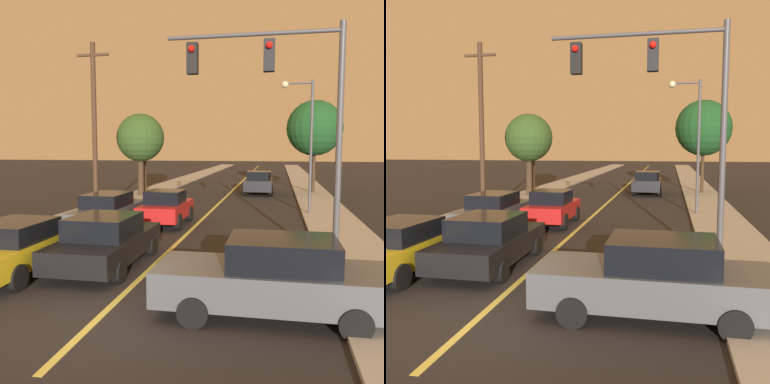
% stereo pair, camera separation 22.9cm
% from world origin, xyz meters
% --- Properties ---
extents(ground_plane, '(200.00, 200.00, 0.00)m').
position_xyz_m(ground_plane, '(0.00, 0.00, 0.00)').
color(ground_plane, black).
extents(road_surface, '(9.62, 80.00, 0.01)m').
position_xyz_m(road_surface, '(0.00, 36.00, 0.01)').
color(road_surface, black).
rests_on(road_surface, ground).
extents(sidewalk_left, '(2.50, 80.00, 0.12)m').
position_xyz_m(sidewalk_left, '(-6.06, 36.00, 0.06)').
color(sidewalk_left, '#9E998E').
rests_on(sidewalk_left, ground).
extents(sidewalk_right, '(2.50, 80.00, 0.12)m').
position_xyz_m(sidewalk_right, '(6.06, 36.00, 0.06)').
color(sidewalk_right, '#9E998E').
rests_on(sidewalk_right, ground).
extents(car_near_lane_front, '(2.07, 4.70, 1.53)m').
position_xyz_m(car_near_lane_front, '(-1.35, 3.97, 0.77)').
color(car_near_lane_front, black).
rests_on(car_near_lane_front, ground).
extents(car_near_lane_second, '(1.89, 3.82, 1.57)m').
position_xyz_m(car_near_lane_second, '(-1.35, 10.80, 0.80)').
color(car_near_lane_second, red).
rests_on(car_near_lane_second, ground).
extents(car_outer_lane_front, '(1.95, 4.74, 1.48)m').
position_xyz_m(car_outer_lane_front, '(-3.46, 2.89, 0.76)').
color(car_outer_lane_front, gold).
rests_on(car_outer_lane_front, ground).
extents(car_outer_lane_second, '(1.88, 5.10, 1.57)m').
position_xyz_m(car_outer_lane_second, '(-3.46, 9.32, 0.79)').
color(car_outer_lane_second, '#474C51').
rests_on(car_outer_lane_second, ground).
extents(car_far_oncoming, '(2.08, 4.44, 1.69)m').
position_xyz_m(car_far_oncoming, '(2.17, 24.52, 0.86)').
color(car_far_oncoming, black).
rests_on(car_far_oncoming, ground).
extents(car_crossing_right, '(4.82, 2.03, 1.65)m').
position_xyz_m(car_crossing_right, '(3.51, 1.15, 0.82)').
color(car_crossing_right, '#474C51').
rests_on(car_crossing_right, ground).
extents(traffic_signal_mast, '(5.06, 0.42, 6.83)m').
position_xyz_m(traffic_signal_mast, '(3.66, 5.14, 4.99)').
color(traffic_signal_mast, '#47474C').
rests_on(traffic_signal_mast, ground).
extents(streetlamp_right, '(1.61, 0.36, 6.71)m').
position_xyz_m(streetlamp_right, '(4.79, 14.93, 4.44)').
color(streetlamp_right, '#47474C').
rests_on(streetlamp_right, ground).
extents(utility_pole_left, '(1.60, 0.24, 8.43)m').
position_xyz_m(utility_pole_left, '(-5.41, 12.42, 4.50)').
color(utility_pole_left, '#422D1E').
rests_on(utility_pole_left, ground).
extents(tree_left_near, '(3.33, 3.33, 5.69)m').
position_xyz_m(tree_left_near, '(-5.92, 21.18, 4.11)').
color(tree_left_near, '#3D2B1C').
rests_on(tree_left_near, ground).
extents(tree_left_far, '(2.83, 2.83, 5.39)m').
position_xyz_m(tree_left_far, '(-6.21, 22.72, 4.04)').
color(tree_left_far, '#3D2B1C').
rests_on(tree_left_far, ground).
extents(tree_right_near, '(4.09, 4.09, 6.82)m').
position_xyz_m(tree_right_near, '(6.15, 25.41, 4.88)').
color(tree_right_near, '#3D2B1C').
rests_on(tree_right_near, ground).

